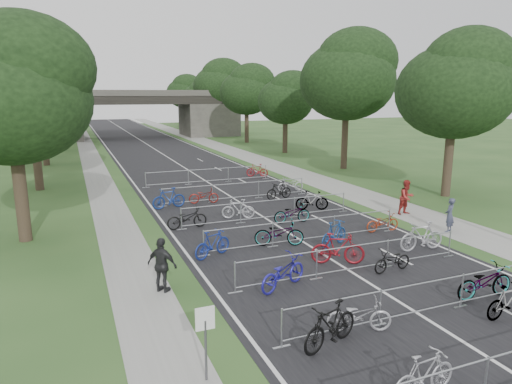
% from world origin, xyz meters
% --- Properties ---
extents(road, '(11.00, 140.00, 0.01)m').
position_xyz_m(road, '(0.00, 50.00, 0.01)').
color(road, black).
rests_on(road, ground).
extents(sidewalk_right, '(3.00, 140.00, 0.01)m').
position_xyz_m(sidewalk_right, '(8.00, 50.00, 0.01)').
color(sidewalk_right, gray).
rests_on(sidewalk_right, ground).
extents(sidewalk_left, '(2.00, 140.00, 0.01)m').
position_xyz_m(sidewalk_left, '(-7.50, 50.00, 0.01)').
color(sidewalk_left, gray).
rests_on(sidewalk_left, ground).
extents(lane_markings, '(0.12, 140.00, 0.00)m').
position_xyz_m(lane_markings, '(0.00, 50.00, 0.00)').
color(lane_markings, silver).
rests_on(lane_markings, ground).
extents(overpass_bridge, '(31.00, 8.00, 7.05)m').
position_xyz_m(overpass_bridge, '(0.00, 65.00, 3.53)').
color(overpass_bridge, '#43403B').
rests_on(overpass_bridge, ground).
extents(park_sign, '(0.45, 0.06, 1.83)m').
position_xyz_m(park_sign, '(-6.80, 3.00, 1.27)').
color(park_sign, '#4C4C51').
rests_on(park_sign, ground).
extents(tree_left_0, '(6.72, 6.72, 10.25)m').
position_xyz_m(tree_left_0, '(-11.39, 15.93, 6.49)').
color(tree_left_0, '#33261C').
rests_on(tree_left_0, ground).
extents(tree_right_0, '(7.17, 7.17, 10.93)m').
position_xyz_m(tree_right_0, '(13.11, 15.93, 6.92)').
color(tree_right_0, '#33261C').
rests_on(tree_right_0, ground).
extents(tree_left_1, '(7.56, 7.56, 11.53)m').
position_xyz_m(tree_left_1, '(-11.39, 27.93, 7.30)').
color(tree_left_1, '#33261C').
rests_on(tree_left_1, ground).
extents(tree_right_1, '(8.18, 8.18, 12.47)m').
position_xyz_m(tree_right_1, '(13.11, 27.93, 7.90)').
color(tree_right_1, '#33261C').
rests_on(tree_right_1, ground).
extents(tree_left_2, '(8.40, 8.40, 12.81)m').
position_xyz_m(tree_left_2, '(-11.39, 39.93, 8.12)').
color(tree_left_2, '#33261C').
rests_on(tree_left_2, ground).
extents(tree_right_2, '(6.16, 6.16, 9.39)m').
position_xyz_m(tree_right_2, '(13.11, 39.93, 5.95)').
color(tree_right_2, '#33261C').
rests_on(tree_right_2, ground).
extents(tree_left_3, '(6.72, 6.72, 10.25)m').
position_xyz_m(tree_left_3, '(-11.39, 51.93, 6.49)').
color(tree_left_3, '#33261C').
rests_on(tree_left_3, ground).
extents(tree_right_3, '(7.17, 7.17, 10.93)m').
position_xyz_m(tree_right_3, '(13.11, 51.93, 6.92)').
color(tree_right_3, '#33261C').
rests_on(tree_right_3, ground).
extents(tree_left_4, '(7.56, 7.56, 11.53)m').
position_xyz_m(tree_left_4, '(-11.39, 63.93, 7.30)').
color(tree_left_4, '#33261C').
rests_on(tree_left_4, ground).
extents(tree_right_4, '(8.18, 8.18, 12.47)m').
position_xyz_m(tree_right_4, '(13.11, 63.93, 7.90)').
color(tree_right_4, '#33261C').
rests_on(tree_right_4, ground).
extents(tree_left_5, '(8.40, 8.40, 12.81)m').
position_xyz_m(tree_left_5, '(-11.39, 75.93, 8.12)').
color(tree_left_5, '#33261C').
rests_on(tree_left_5, ground).
extents(tree_right_5, '(6.16, 6.16, 9.39)m').
position_xyz_m(tree_right_5, '(13.11, 75.93, 5.95)').
color(tree_right_5, '#33261C').
rests_on(tree_right_5, ground).
extents(tree_left_6, '(6.72, 6.72, 10.25)m').
position_xyz_m(tree_left_6, '(-11.39, 87.93, 6.49)').
color(tree_left_6, '#33261C').
rests_on(tree_left_6, ground).
extents(tree_right_6, '(7.17, 7.17, 10.93)m').
position_xyz_m(tree_right_6, '(13.11, 87.93, 6.92)').
color(tree_right_6, '#33261C').
rests_on(tree_right_6, ground).
extents(barrier_row_1, '(9.70, 0.08, 1.10)m').
position_xyz_m(barrier_row_1, '(0.00, 3.60, 0.55)').
color(barrier_row_1, '#AAADB2').
rests_on(barrier_row_1, ground).
extents(barrier_row_2, '(9.70, 0.08, 1.10)m').
position_xyz_m(barrier_row_2, '(0.00, 7.20, 0.55)').
color(barrier_row_2, '#AAADB2').
rests_on(barrier_row_2, ground).
extents(barrier_row_3, '(9.70, 0.08, 1.10)m').
position_xyz_m(barrier_row_3, '(0.00, 11.00, 0.55)').
color(barrier_row_3, '#AAADB2').
rests_on(barrier_row_3, ground).
extents(barrier_row_4, '(9.70, 0.08, 1.10)m').
position_xyz_m(barrier_row_4, '(0.00, 15.00, 0.55)').
color(barrier_row_4, '#AAADB2').
rests_on(barrier_row_4, ground).
extents(barrier_row_5, '(9.70, 0.08, 1.10)m').
position_xyz_m(barrier_row_5, '(0.00, 20.00, 0.55)').
color(barrier_row_5, '#AAADB2').
rests_on(barrier_row_5, ground).
extents(barrier_row_6, '(9.70, 0.08, 1.10)m').
position_xyz_m(barrier_row_6, '(0.00, 26.00, 0.55)').
color(barrier_row_6, '#AAADB2').
rests_on(barrier_row_6, ground).
extents(bike_1, '(1.79, 0.63, 1.05)m').
position_xyz_m(bike_1, '(-2.60, 0.65, 0.53)').
color(bike_1, '#A5A5AD').
rests_on(bike_1, ground).
extents(bike_4, '(2.10, 1.21, 1.22)m').
position_xyz_m(bike_4, '(-3.42, 3.15, 0.61)').
color(bike_4, black).
rests_on(bike_4, ground).
extents(bike_5, '(1.91, 1.21, 0.95)m').
position_xyz_m(bike_5, '(-2.26, 3.55, 0.48)').
color(bike_5, '#A5A5AC').
rests_on(bike_5, ground).
extents(bike_6, '(1.72, 0.51, 1.03)m').
position_xyz_m(bike_6, '(2.25, 2.55, 0.51)').
color(bike_6, '#AAADB2').
rests_on(bike_6, ground).
extents(bike_7, '(2.17, 0.85, 1.12)m').
position_xyz_m(bike_7, '(2.70, 3.80, 0.56)').
color(bike_7, '#AAADB2').
rests_on(bike_7, ground).
extents(bike_8, '(2.27, 1.58, 1.13)m').
position_xyz_m(bike_8, '(-2.98, 6.95, 0.56)').
color(bike_8, '#211C9E').
rests_on(bike_8, ground).
extents(bike_9, '(2.12, 1.41, 1.25)m').
position_xyz_m(bike_9, '(-0.04, 8.18, 0.62)').
color(bike_9, maroon).
rests_on(bike_9, ground).
extents(bike_10, '(1.74, 0.76, 0.89)m').
position_xyz_m(bike_10, '(1.42, 6.74, 0.44)').
color(bike_10, black).
rests_on(bike_10, ground).
extents(bike_11, '(2.13, 0.74, 1.25)m').
position_xyz_m(bike_11, '(4.07, 8.20, 0.63)').
color(bike_11, '#A2A1A9').
rests_on(bike_11, ground).
extents(bike_12, '(1.90, 1.27, 1.12)m').
position_xyz_m(bike_12, '(-4.30, 10.77, 0.56)').
color(bike_12, navy).
rests_on(bike_12, ground).
extents(bike_13, '(2.27, 1.44, 1.13)m').
position_xyz_m(bike_13, '(-1.22, 11.03, 0.56)').
color(bike_13, '#AAADB2').
rests_on(bike_13, ground).
extents(bike_14, '(1.94, 1.32, 1.14)m').
position_xyz_m(bike_14, '(0.94, 10.04, 0.57)').
color(bike_14, navy).
rests_on(bike_14, ground).
extents(bike_15, '(1.77, 0.69, 0.92)m').
position_xyz_m(bike_15, '(4.26, 11.06, 0.46)').
color(bike_15, '#9A3116').
rests_on(bike_15, ground).
extents(bike_16, '(2.04, 0.81, 1.05)m').
position_xyz_m(bike_16, '(-4.30, 15.09, 0.53)').
color(bike_16, black).
rests_on(bike_16, ground).
extents(bike_17, '(1.81, 1.06, 1.05)m').
position_xyz_m(bike_17, '(-1.35, 15.85, 0.52)').
color(bike_17, '#B1B3BA').
rests_on(bike_17, ground).
extents(bike_18, '(1.99, 0.83, 1.02)m').
position_xyz_m(bike_18, '(0.92, 14.07, 0.51)').
color(bike_18, '#AAADB2').
rests_on(bike_18, ground).
extents(bike_19, '(1.93, 1.16, 1.12)m').
position_xyz_m(bike_19, '(3.15, 15.98, 0.56)').
color(bike_19, '#AAADB2').
rests_on(bike_19, ground).
extents(bike_20, '(2.05, 0.91, 1.19)m').
position_xyz_m(bike_20, '(-4.30, 19.44, 0.60)').
color(bike_20, navy).
rests_on(bike_20, ground).
extents(bike_21, '(1.86, 0.92, 0.94)m').
position_xyz_m(bike_21, '(-2.09, 19.90, 0.47)').
color(bike_21, maroon).
rests_on(bike_21, ground).
extents(bike_22, '(1.88, 0.79, 1.09)m').
position_xyz_m(bike_22, '(2.57, 19.18, 0.55)').
color(bike_22, black).
rests_on(bike_22, ground).
extents(bike_23, '(1.86, 0.73, 0.96)m').
position_xyz_m(bike_23, '(4.30, 21.02, 0.48)').
color(bike_23, '#AFAFB7').
rests_on(bike_23, ground).
extents(bike_27, '(1.75, 1.27, 1.04)m').
position_xyz_m(bike_27, '(4.30, 27.00, 0.52)').
color(bike_27, maroon).
rests_on(bike_27, ground).
extents(pedestrian_a, '(0.72, 0.62, 1.66)m').
position_xyz_m(pedestrian_a, '(7.15, 9.80, 0.83)').
color(pedestrian_a, '#353A50').
rests_on(pedestrian_a, ground).
extents(pedestrian_b, '(0.99, 0.81, 1.90)m').
position_xyz_m(pedestrian_b, '(7.48, 13.23, 0.95)').
color(pedestrian_b, maroon).
rests_on(pedestrian_b, ground).
extents(pedestrian_c, '(1.11, 1.08, 1.87)m').
position_xyz_m(pedestrian_c, '(-6.80, 8.20, 0.93)').
color(pedestrian_c, '#232325').
rests_on(pedestrian_c, ground).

